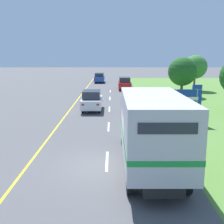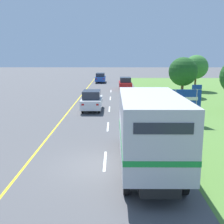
# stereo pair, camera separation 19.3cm
# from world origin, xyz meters

# --- Properties ---
(ground_plane) EXTENTS (200.00, 200.00, 0.00)m
(ground_plane) POSITION_xyz_m (0.00, 0.00, 0.00)
(ground_plane) COLOR #515154
(edge_line_yellow) EXTENTS (0.12, 66.59, 0.01)m
(edge_line_yellow) POSITION_xyz_m (-3.70, 15.96, 0.00)
(edge_line_yellow) COLOR yellow
(edge_line_yellow) RESTS_ON ground
(centre_dash_near) EXTENTS (0.12, 2.60, 0.01)m
(centre_dash_near) POSITION_xyz_m (0.00, 0.59, 0.00)
(centre_dash_near) COLOR white
(centre_dash_near) RESTS_ON ground
(centre_dash_mid_a) EXTENTS (0.12, 2.60, 0.01)m
(centre_dash_mid_a) POSITION_xyz_m (0.00, 7.19, 0.00)
(centre_dash_mid_a) COLOR white
(centre_dash_mid_a) RESTS_ON ground
(centre_dash_mid_b) EXTENTS (0.12, 2.60, 0.01)m
(centre_dash_mid_b) POSITION_xyz_m (0.00, 13.79, 0.00)
(centre_dash_mid_b) COLOR white
(centre_dash_mid_b) RESTS_ON ground
(centre_dash_far) EXTENTS (0.12, 2.60, 0.01)m
(centre_dash_far) POSITION_xyz_m (0.00, 20.39, 0.00)
(centre_dash_far) COLOR white
(centre_dash_far) RESTS_ON ground
(centre_dash_farthest) EXTENTS (0.12, 2.60, 0.01)m
(centre_dash_farthest) POSITION_xyz_m (0.00, 26.99, 0.00)
(centre_dash_farthest) COLOR white
(centre_dash_farthest) RESTS_ON ground
(horse_trailer_truck) EXTENTS (2.49, 8.07, 3.45)m
(horse_trailer_truck) POSITION_xyz_m (1.96, -0.26, 1.94)
(horse_trailer_truck) COLOR black
(horse_trailer_truck) RESTS_ON ground
(lead_car_white) EXTENTS (1.80, 3.97, 1.86)m
(lead_car_white) POSITION_xyz_m (-1.60, 13.09, 0.94)
(lead_car_white) COLOR black
(lead_car_white) RESTS_ON ground
(lead_car_red_ahead) EXTENTS (1.80, 4.31, 1.82)m
(lead_car_red_ahead) POSITION_xyz_m (2.07, 28.65, 0.93)
(lead_car_red_ahead) COLOR black
(lead_car_red_ahead) RESTS_ON ground
(lead_car_blue_ahead) EXTENTS (1.80, 4.47, 1.75)m
(lead_car_blue_ahead) POSITION_xyz_m (-2.05, 39.21, 0.90)
(lead_car_blue_ahead) COLOR black
(lead_car_blue_ahead) RESTS_ON ground
(highway_sign) EXTENTS (2.22, 0.09, 2.93)m
(highway_sign) POSITION_xyz_m (5.75, 8.01, 1.85)
(highway_sign) COLOR #9E9EA3
(highway_sign) RESTS_ON ground
(roadside_tree_mid) EXTENTS (3.50, 3.50, 4.77)m
(roadside_tree_mid) POSITION_xyz_m (8.87, 22.26, 3.01)
(roadside_tree_mid) COLOR brown
(roadside_tree_mid) RESTS_ON ground
(roadside_tree_far) EXTENTS (3.32, 3.32, 5.01)m
(roadside_tree_far) POSITION_xyz_m (12.01, 27.69, 3.33)
(roadside_tree_far) COLOR brown
(roadside_tree_far) RESTS_ON ground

